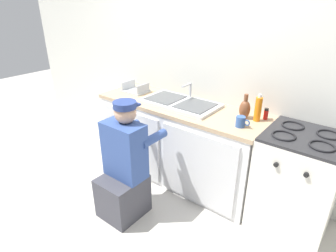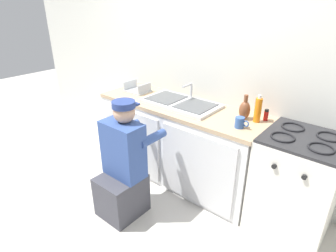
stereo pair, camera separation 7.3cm
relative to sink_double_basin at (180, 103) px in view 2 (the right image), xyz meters
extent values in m
plane|color=beige|center=(0.00, -0.30, -0.89)|extent=(12.00, 12.00, 0.00)
cube|color=silver|center=(0.00, 0.35, 0.36)|extent=(6.00, 0.10, 2.50)
cube|color=white|center=(0.00, 0.00, -0.48)|extent=(1.81, 0.60, 0.84)
cube|color=silver|center=(-0.44, -0.31, -0.48)|extent=(0.80, 0.02, 0.74)
cube|color=silver|center=(0.44, -0.31, -0.48)|extent=(0.80, 0.02, 0.74)
cube|color=tan|center=(0.00, 0.00, -0.04)|extent=(1.85, 0.62, 0.04)
cube|color=silver|center=(0.00, 0.00, 0.00)|extent=(0.80, 0.44, 0.03)
cube|color=#4C4F51|center=(-0.19, 0.00, 0.01)|extent=(0.33, 0.35, 0.01)
cube|color=#4C4F51|center=(0.19, 0.00, 0.01)|extent=(0.33, 0.35, 0.01)
cylinder|color=#B7BABF|center=(0.00, 0.19, 0.07)|extent=(0.02, 0.02, 0.18)
cylinder|color=#B7BABF|center=(0.00, 0.11, 0.16)|extent=(0.02, 0.16, 0.02)
cube|color=silver|center=(1.23, 0.00, -0.46)|extent=(0.61, 0.60, 0.87)
cube|color=#262628|center=(1.23, 0.00, -0.01)|extent=(0.60, 0.59, 0.02)
torus|color=black|center=(1.10, -0.12, 0.01)|extent=(0.19, 0.19, 0.02)
torus|color=black|center=(1.37, -0.12, 0.01)|extent=(0.19, 0.19, 0.02)
torus|color=black|center=(1.10, 0.12, 0.01)|extent=(0.19, 0.19, 0.02)
torus|color=black|center=(1.37, 0.12, 0.01)|extent=(0.19, 0.19, 0.02)
cylinder|color=black|center=(1.13, -0.31, -0.15)|extent=(0.04, 0.02, 0.04)
cylinder|color=black|center=(1.34, -0.31, -0.15)|extent=(0.04, 0.02, 0.04)
cube|color=#3F3F47|center=(-0.04, -0.83, -0.69)|extent=(0.36, 0.40, 0.40)
cube|color=#334C8C|center=(-0.04, -0.77, -0.23)|extent=(0.38, 0.22, 0.52)
sphere|color=tan|center=(-0.04, -0.73, 0.11)|extent=(0.19, 0.19, 0.19)
cylinder|color=navy|center=(-0.04, -0.73, 0.18)|extent=(0.20, 0.20, 0.06)
cube|color=navy|center=(-0.04, -0.65, 0.16)|extent=(0.13, 0.09, 0.02)
cylinder|color=#334C8C|center=(-0.21, -0.57, -0.14)|extent=(0.08, 0.30, 0.08)
cylinder|color=#334C8C|center=(0.13, -0.57, -0.14)|extent=(0.08, 0.30, 0.08)
cube|color=#B2B7BC|center=(-0.66, 0.02, -0.01)|extent=(0.28, 0.22, 0.02)
cube|color=#B2B7BC|center=(-0.77, 0.02, 0.04)|extent=(0.01, 0.21, 0.10)
cube|color=#B2B7BC|center=(-0.54, 0.02, 0.04)|extent=(0.01, 0.21, 0.10)
cylinder|color=red|center=(0.84, 0.17, 0.02)|extent=(0.04, 0.04, 0.08)
cylinder|color=black|center=(0.84, 0.17, 0.08)|extent=(0.04, 0.04, 0.02)
ellipsoid|color=brown|center=(0.67, 0.07, 0.07)|extent=(0.10, 0.10, 0.17)
cylinder|color=brown|center=(0.67, 0.07, 0.18)|extent=(0.04, 0.04, 0.06)
cylinder|color=orange|center=(0.79, 0.09, 0.09)|extent=(0.06, 0.06, 0.22)
cylinder|color=white|center=(0.79, 0.09, 0.22)|extent=(0.03, 0.03, 0.03)
cylinder|color=#335699|center=(0.73, -0.13, 0.03)|extent=(0.08, 0.08, 0.09)
torus|color=#335699|center=(0.79, -0.13, 0.03)|extent=(0.06, 0.01, 0.06)
camera|label=1|loc=(1.60, -2.23, 1.00)|focal=30.00mm
camera|label=2|loc=(1.65, -2.18, 1.00)|focal=30.00mm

